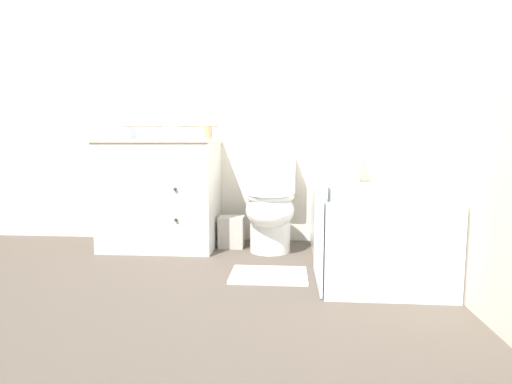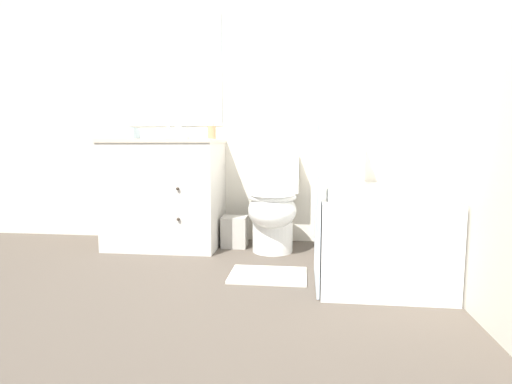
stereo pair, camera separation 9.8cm
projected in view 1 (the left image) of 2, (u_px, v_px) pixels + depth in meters
ground_plane at (229, 317)px, 1.92m from camera, size 14.00×14.00×0.00m
wall_back at (255, 95)px, 3.38m from camera, size 8.00×0.06×2.50m
wall_right at (440, 76)px, 2.47m from camera, size 0.05×2.60×2.50m
vanity_cabinet at (162, 193)px, 3.22m from camera, size 0.90×0.61×0.87m
sink_faucet at (167, 135)px, 3.35m from camera, size 0.14×0.12×0.12m
toilet at (270, 206)px, 3.11m from camera, size 0.39×0.63×0.76m
bathtub at (368, 228)px, 2.73m from camera, size 0.71×1.37×0.52m
shower_curtain at (320, 117)px, 2.29m from camera, size 0.02×0.54×1.95m
wastebasket at (232, 232)px, 3.24m from camera, size 0.20×0.17×0.25m
tissue_box at (174, 134)px, 3.32m from camera, size 0.15×0.15×0.11m
soap_dispenser at (208, 132)px, 3.22m from camera, size 0.07×0.07×0.14m
hand_towel_folded at (116, 133)px, 2.99m from camera, size 0.27×0.12×0.08m
bath_towel_folded at (362, 195)px, 2.19m from camera, size 0.35×0.18×0.07m
bath_mat at (269, 275)px, 2.52m from camera, size 0.48×0.35×0.02m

